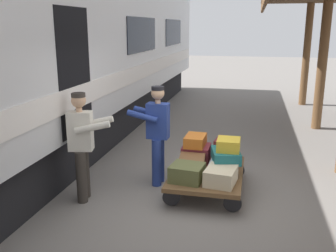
% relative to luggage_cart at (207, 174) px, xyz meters
% --- Properties ---
extents(ground_plane, '(60.00, 60.00, 0.00)m').
position_rel_luggage_cart_xyz_m(ground_plane, '(-0.08, 0.31, -0.29)').
color(ground_plane, slate).
extents(luggage_cart, '(1.19, 1.72, 0.34)m').
position_rel_luggage_cart_xyz_m(luggage_cart, '(0.00, 0.00, 0.00)').
color(luggage_cart, brown).
rests_on(luggage_cart, ground_plane).
extents(suitcase_brown_leather, '(0.46, 0.54, 0.23)m').
position_rel_luggage_cart_xyz_m(suitcase_brown_leather, '(0.26, -0.00, 0.17)').
color(suitcase_brown_leather, brown).
rests_on(suitcase_brown_leather, luggage_cart).
extents(suitcase_navy_fabric, '(0.45, 0.62, 0.24)m').
position_rel_luggage_cart_xyz_m(suitcase_navy_fabric, '(-0.26, -0.47, 0.17)').
color(suitcase_navy_fabric, navy).
rests_on(suitcase_navy_fabric, luggage_cart).
extents(suitcase_cream_canvas, '(0.50, 0.58, 0.24)m').
position_rel_luggage_cart_xyz_m(suitcase_cream_canvas, '(-0.26, 0.47, 0.17)').
color(suitcase_cream_canvas, beige).
rests_on(suitcase_cream_canvas, luggage_cart).
extents(suitcase_gray_aluminum, '(0.44, 0.64, 0.20)m').
position_rel_luggage_cart_xyz_m(suitcase_gray_aluminum, '(-0.26, -0.00, 0.15)').
color(suitcase_gray_aluminum, '#9EA0A5').
rests_on(suitcase_gray_aluminum, luggage_cart).
extents(suitcase_olive_duffel, '(0.54, 0.51, 0.26)m').
position_rel_luggage_cart_xyz_m(suitcase_olive_duffel, '(0.26, 0.47, 0.18)').
color(suitcase_olive_duffel, brown).
rests_on(suitcase_olive_duffel, luggage_cart).
extents(suitcase_burgundy_valise, '(0.48, 0.49, 0.28)m').
position_rel_luggage_cart_xyz_m(suitcase_burgundy_valise, '(0.26, -0.47, 0.19)').
color(suitcase_burgundy_valise, maroon).
rests_on(suitcase_burgundy_valise, luggage_cart).
extents(suitcase_teal_softside, '(0.54, 0.64, 0.18)m').
position_rel_luggage_cart_xyz_m(suitcase_teal_softside, '(-0.29, 0.00, 0.34)').
color(suitcase_teal_softside, '#1E666B').
rests_on(suitcase_teal_softside, suitcase_gray_aluminum).
extents(suitcase_orange_carryall, '(0.35, 0.51, 0.19)m').
position_rel_luggage_cart_xyz_m(suitcase_orange_carryall, '(0.28, -0.46, 0.42)').
color(suitcase_orange_carryall, '#CC6B23').
rests_on(suitcase_orange_carryall, suitcase_burgundy_valise).
extents(suitcase_maroon_trunk, '(0.39, 0.48, 0.20)m').
position_rel_luggage_cart_xyz_m(suitcase_maroon_trunk, '(-0.26, -0.45, 0.39)').
color(suitcase_maroon_trunk, maroon).
rests_on(suitcase_maroon_trunk, suitcase_navy_fabric).
extents(suitcase_yellow_case, '(0.36, 0.39, 0.19)m').
position_rel_luggage_cart_xyz_m(suitcase_yellow_case, '(-0.33, -0.00, 0.53)').
color(suitcase_yellow_case, gold).
rests_on(suitcase_yellow_case, suitcase_teal_softside).
extents(porter_in_overalls, '(0.68, 0.44, 1.70)m').
position_rel_luggage_cart_xyz_m(porter_in_overalls, '(0.88, -0.11, 0.64)').
color(porter_in_overalls, navy).
rests_on(porter_in_overalls, ground_plane).
extents(porter_by_door, '(0.72, 0.52, 1.70)m').
position_rel_luggage_cart_xyz_m(porter_by_door, '(1.84, 0.77, 0.64)').
color(porter_by_door, '#332D28').
rests_on(porter_by_door, ground_plane).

